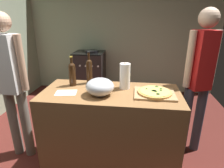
# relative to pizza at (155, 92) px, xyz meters

# --- Properties ---
(ground_plane) EXTENTS (4.35, 3.60, 0.02)m
(ground_plane) POSITION_rel_pizza_xyz_m (-0.66, 0.92, -0.96)
(ground_plane) COLOR #511E19
(kitchen_wall_rear) EXTENTS (4.35, 0.10, 2.60)m
(kitchen_wall_rear) POSITION_rel_pizza_xyz_m (-0.66, 2.47, 0.35)
(kitchen_wall_rear) COLOR #99A889
(kitchen_wall_rear) RESTS_ON ground_plane
(counter) EXTENTS (1.44, 0.65, 0.92)m
(counter) POSITION_rel_pizza_xyz_m (-0.44, 0.02, -0.49)
(counter) COLOR olive
(counter) RESTS_ON ground_plane
(cutting_board) EXTENTS (0.40, 0.32, 0.02)m
(cutting_board) POSITION_rel_pizza_xyz_m (-0.00, -0.00, -0.02)
(cutting_board) COLOR tan
(cutting_board) RESTS_ON counter
(pizza) EXTENTS (0.34, 0.34, 0.03)m
(pizza) POSITION_rel_pizza_xyz_m (0.00, 0.00, 0.00)
(pizza) COLOR tan
(pizza) RESTS_ON cutting_board
(mixing_bowl) EXTENTS (0.28, 0.28, 0.17)m
(mixing_bowl) POSITION_rel_pizza_xyz_m (-0.54, -0.07, 0.06)
(mixing_bowl) COLOR #B2B2B7
(mixing_bowl) RESTS_ON counter
(paper_towel_roll) EXTENTS (0.11, 0.11, 0.28)m
(paper_towel_roll) POSITION_rel_pizza_xyz_m (-0.31, 0.14, 0.11)
(paper_towel_roll) COLOR white
(paper_towel_roll) RESTS_ON counter
(wine_bottle_amber) EXTENTS (0.07, 0.07, 0.37)m
(wine_bottle_amber) POSITION_rel_pizza_xyz_m (-0.72, 0.26, 0.13)
(wine_bottle_amber) COLOR #331E0F
(wine_bottle_amber) RESTS_ON counter
(wine_bottle_green) EXTENTS (0.08, 0.08, 0.33)m
(wine_bottle_green) POSITION_rel_pizza_xyz_m (-0.89, 0.16, 0.12)
(wine_bottle_green) COLOR #331E0F
(wine_bottle_green) RESTS_ON counter
(recipe_sheet) EXTENTS (0.23, 0.18, 0.00)m
(recipe_sheet) POSITION_rel_pizza_xyz_m (-0.90, -0.07, -0.03)
(recipe_sheet) COLOR white
(recipe_sheet) RESTS_ON counter
(stove) EXTENTS (0.62, 0.59, 0.98)m
(stove) POSITION_rel_pizza_xyz_m (-1.18, 2.07, -0.48)
(stove) COLOR black
(stove) RESTS_ON ground_plane
(person_in_stripes) EXTENTS (0.39, 0.21, 1.71)m
(person_in_stripes) POSITION_rel_pizza_xyz_m (-1.57, 0.06, 0.04)
(person_in_stripes) COLOR slate
(person_in_stripes) RESTS_ON ground_plane
(person_in_red) EXTENTS (0.37, 0.26, 1.75)m
(person_in_red) POSITION_rel_pizza_xyz_m (0.53, 0.38, 0.07)
(person_in_red) COLOR #383D4C
(person_in_red) RESTS_ON ground_plane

